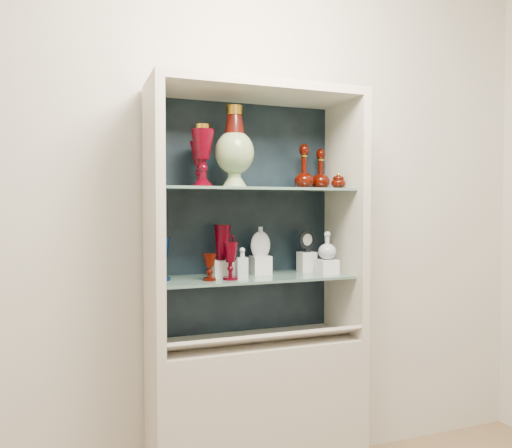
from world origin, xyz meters
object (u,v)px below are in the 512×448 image
object	(u,v)px
pedestal_lamp_left	(203,156)
pedestal_lamp_right	(199,163)
ruby_decanter_b	(321,168)
clear_round_decanter	(327,246)
ruby_decanter_a	(304,164)
cameo_medallion	(307,241)
lidded_bowl	(338,181)
ruby_pitcher	(222,242)
clear_square_bottle	(242,263)
ruby_goblet_small	(210,267)
ruby_goblet_tall	(230,261)
flat_flask	(260,241)
cobalt_goblet	(161,259)
enamel_urn	(234,147)

from	to	relation	value
pedestal_lamp_left	pedestal_lamp_right	bearing A→B (deg)	84.94
ruby_decanter_b	clear_round_decanter	size ratio (longest dim) A/B	1.69
ruby_decanter_a	ruby_decanter_b	xyz separation A→B (m)	(0.11, 0.02, -0.02)
ruby_decanter_a	cameo_medallion	xyz separation A→B (m)	(0.02, 0.01, -0.39)
lidded_bowl	ruby_pitcher	xyz separation A→B (m)	(-0.56, 0.10, -0.30)
ruby_decanter_a	lidded_bowl	distance (m)	0.20
lidded_bowl	cameo_medallion	xyz separation A→B (m)	(-0.10, 0.13, -0.30)
ruby_decanter_a	clear_square_bottle	world-z (taller)	ruby_decanter_a
clear_square_bottle	pedestal_lamp_left	bearing A→B (deg)	179.76
pedestal_lamp_right	clear_square_bottle	size ratio (longest dim) A/B	1.62
pedestal_lamp_left	ruby_goblet_small	world-z (taller)	pedestal_lamp_left
pedestal_lamp_left	cameo_medallion	bearing A→B (deg)	11.76
pedestal_lamp_left	lidded_bowl	world-z (taller)	pedestal_lamp_left
ruby_goblet_tall	pedestal_lamp_left	bearing A→B (deg)	171.70
ruby_decanter_a	ruby_pitcher	bearing A→B (deg)	-176.86
ruby_goblet_small	clear_square_bottle	xyz separation A→B (m)	(0.16, 0.01, 0.01)
clear_round_decanter	pedestal_lamp_right	bearing A→B (deg)	171.42
flat_flask	cameo_medallion	world-z (taller)	flat_flask
pedestal_lamp_left	flat_flask	xyz separation A→B (m)	(0.32, 0.11, -0.39)
flat_flask	clear_round_decanter	size ratio (longest dim) A/B	1.11
cameo_medallion	pedestal_lamp_left	bearing A→B (deg)	174.89
pedestal_lamp_left	cobalt_goblet	world-z (taller)	pedestal_lamp_left
cobalt_goblet	ruby_goblet_tall	xyz separation A→B (m)	(0.30, -0.09, -0.01)
enamel_urn	clear_square_bottle	size ratio (longest dim) A/B	2.58
flat_flask	cameo_medallion	xyz separation A→B (m)	(0.26, 0.01, -0.01)
pedestal_lamp_right	clear_round_decanter	distance (m)	0.75
ruby_goblet_tall	ruby_goblet_small	xyz separation A→B (m)	(-0.10, 0.00, -0.02)
cobalt_goblet	ruby_pitcher	bearing A→B (deg)	2.95
pedestal_lamp_left	cobalt_goblet	size ratio (longest dim) A/B	1.43
ruby_decanter_a	cameo_medallion	world-z (taller)	ruby_decanter_a
ruby_goblet_tall	cobalt_goblet	bearing A→B (deg)	163.28
flat_flask	clear_round_decanter	world-z (taller)	flat_flask
clear_round_decanter	ruby_goblet_tall	bearing A→B (deg)	-177.04
ruby_pitcher	ruby_decanter_a	bearing A→B (deg)	-11.63
enamel_urn	ruby_decanter_b	bearing A→B (deg)	14.66
ruby_decanter_b	cameo_medallion	size ratio (longest dim) A/B	1.93
cobalt_goblet	pedestal_lamp_left	bearing A→B (deg)	-22.17
ruby_decanter_b	ruby_pitcher	distance (m)	0.66
pedestal_lamp_right	ruby_goblet_small	xyz separation A→B (m)	(0.02, -0.12, -0.48)
ruby_decanter_b	ruby_goblet_small	distance (m)	0.80
pedestal_lamp_right	clear_round_decanter	xyz separation A→B (m)	(0.62, -0.09, -0.40)
cameo_medallion	ruby_decanter_a	bearing A→B (deg)	-174.05
cobalt_goblet	ruby_pitcher	xyz separation A→B (m)	(0.29, 0.02, 0.07)
clear_round_decanter	cameo_medallion	distance (m)	0.13
enamel_urn	ruby_decanter_a	size ratio (longest dim) A/B	1.44
clear_square_bottle	cameo_medallion	size ratio (longest dim) A/B	1.23
pedestal_lamp_left	ruby_goblet_small	xyz separation A→B (m)	(0.03, -0.01, -0.50)
pedestal_lamp_right	flat_flask	bearing A→B (deg)	0.90
ruby_decanter_a	ruby_pitcher	world-z (taller)	ruby_decanter_a
pedestal_lamp_right	ruby_pitcher	bearing A→B (deg)	-8.40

